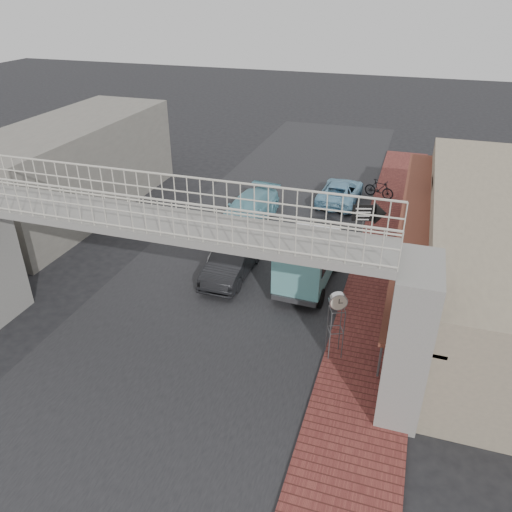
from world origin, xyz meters
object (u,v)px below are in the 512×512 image
Objects in this scene: white_hatchback at (235,242)px; street_clock at (338,304)px; arrow_sign at (379,214)px; angkot_far at (249,208)px; motorcycle_near at (359,258)px; dark_sedan at (232,260)px; angkot_van at (309,257)px; motorcycle_far at (379,189)px; angkot_curb at (340,191)px.

street_clock is at bearing -47.51° from white_hatchback.
arrow_sign reaches higher than white_hatchback.
motorcycle_near is at bearing -20.49° from angkot_far.
angkot_van is (3.37, 0.22, 0.64)m from dark_sedan.
angkot_far is 7.20m from angkot_van.
dark_sedan is 12.35m from motorcycle_far.
dark_sedan is at bearing 74.97° from angkot_curb.
angkot_far is at bearing 46.87° from angkot_curb.
arrow_sign is at bearing -10.83° from angkot_far.
arrow_sign reaches higher than street_clock.
dark_sedan is 1.65× the size of arrow_sign.
angkot_curb is 1.72× the size of arrow_sign.
arrow_sign reaches higher than motorcycle_far.
arrow_sign is (2.48, 3.30, 0.92)m from angkot_van.
street_clock is at bearing -38.41° from dark_sedan.
motorcycle_near is (5.80, 0.67, -0.22)m from white_hatchback.
white_hatchback reaches higher than motorcycle_near.
white_hatchback is 8.41m from street_clock.
angkot_far is at bearing 146.24° from arrow_sign.
white_hatchback reaches higher than motorcycle_far.
dark_sedan is at bearing 118.94° from street_clock.
motorcycle_far is at bearing 56.37° from white_hatchback.
street_clock is at bearing -49.97° from angkot_far.
white_hatchback is at bearing 179.65° from arrow_sign.
arrow_sign is at bearing 115.11° from angkot_curb.
motorcycle_far is at bearing 67.09° from street_clock.
angkot_van is at bearing 3.48° from dark_sedan.
arrow_sign is (5.85, 3.52, 1.56)m from dark_sedan.
motorcycle_far is 7.84m from arrow_sign.
motorcycle_far is at bearing -149.29° from angkot_curb.
angkot_curb is at bearing 136.79° from motorcycle_far.
angkot_curb is at bearing 96.71° from arrow_sign.
angkot_van is (4.54, -5.55, 0.66)m from angkot_far.
arrow_sign is (6.35, 1.78, 1.59)m from white_hatchback.
motorcycle_near is at bearing 4.58° from white_hatchback.
white_hatchback is 1.81m from dark_sedan.
angkot_van is (3.87, -1.52, 0.67)m from white_hatchback.
angkot_curb is at bearing 75.76° from street_clock.
angkot_far is 1.10× the size of angkot_van.
white_hatchback is 0.84× the size of angkot_far.
angkot_van is 2.46× the size of motorcycle_far.
angkot_van is at bearing -171.48° from motorcycle_far.
street_clock is at bearing -110.09° from arrow_sign.
angkot_van is at bearing -142.91° from arrow_sign.
arrow_sign is (0.55, -7.64, 1.65)m from motorcycle_far.
angkot_far is (-0.67, 4.03, 0.01)m from white_hatchback.
angkot_far is at bearing 78.59° from motorcycle_near.
street_clock reaches higher than dark_sedan.
dark_sedan is 2.44× the size of motorcycle_far.
dark_sedan is 6.90m from street_clock.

